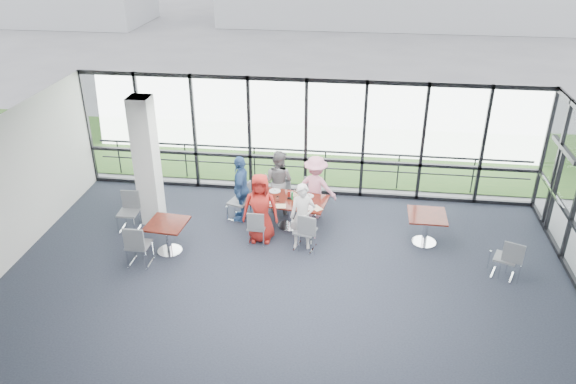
# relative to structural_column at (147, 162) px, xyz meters

# --- Properties ---
(floor) EXTENTS (12.00, 10.00, 0.02)m
(floor) POSITION_rel_structural_column_xyz_m (3.60, -3.00, -1.61)
(floor) COLOR #1F232F
(floor) RESTS_ON ground
(ceiling) EXTENTS (12.00, 10.00, 0.04)m
(ceiling) POSITION_rel_structural_column_xyz_m (3.60, -3.00, 1.60)
(ceiling) COLOR white
(ceiling) RESTS_ON ground
(curtain_wall_back) EXTENTS (12.00, 0.10, 3.20)m
(curtain_wall_back) POSITION_rel_structural_column_xyz_m (3.60, 2.00, 0.00)
(curtain_wall_back) COLOR white
(curtain_wall_back) RESTS_ON ground
(exit_door) EXTENTS (0.12, 1.60, 2.10)m
(exit_door) POSITION_rel_structural_column_xyz_m (9.60, 0.75, -0.55)
(exit_door) COLOR black
(exit_door) RESTS_ON ground
(structural_column) EXTENTS (0.50, 0.50, 3.20)m
(structural_column) POSITION_rel_structural_column_xyz_m (0.00, 0.00, 0.00)
(structural_column) COLOR white
(structural_column) RESTS_ON ground
(apron) EXTENTS (80.00, 70.00, 0.02)m
(apron) POSITION_rel_structural_column_xyz_m (3.60, 7.00, -1.62)
(apron) COLOR gray
(apron) RESTS_ON ground
(grass_strip) EXTENTS (80.00, 5.00, 0.01)m
(grass_strip) POSITION_rel_structural_column_xyz_m (3.60, 5.00, -1.59)
(grass_strip) COLOR #2E6024
(grass_strip) RESTS_ON ground
(guard_rail) EXTENTS (12.00, 0.06, 0.06)m
(guard_rail) POSITION_rel_structural_column_xyz_m (3.60, 2.60, -1.10)
(guard_rail) COLOR #2D2D33
(guard_rail) RESTS_ON ground
(main_table) EXTENTS (1.90, 1.24, 0.75)m
(main_table) POSITION_rel_structural_column_xyz_m (3.41, 0.13, -0.99)
(main_table) COLOR #3C140F
(main_table) RESTS_ON ground
(side_table_left) EXTENTS (0.91, 0.91, 0.75)m
(side_table_left) POSITION_rel_structural_column_xyz_m (0.84, -1.33, -0.97)
(side_table_left) COLOR #3C140F
(side_table_left) RESTS_ON ground
(side_table_right) EXTENTS (0.86, 0.86, 0.75)m
(side_table_right) POSITION_rel_structural_column_xyz_m (6.62, -0.21, -0.97)
(side_table_right) COLOR #3C140F
(side_table_right) RESTS_ON ground
(diner_near_left) EXTENTS (0.85, 0.58, 1.69)m
(diner_near_left) POSITION_rel_structural_column_xyz_m (2.82, -0.55, -0.76)
(diner_near_left) COLOR #AF211B
(diner_near_left) RESTS_ON ground
(diner_near_right) EXTENTS (0.60, 0.45, 1.58)m
(diner_near_right) POSITION_rel_structural_column_xyz_m (3.81, -0.74, -0.81)
(diner_near_right) COLOR silver
(diner_near_right) RESTS_ON ground
(diner_far_left) EXTENTS (0.92, 0.75, 1.64)m
(diner_far_left) POSITION_rel_structural_column_xyz_m (3.02, 0.94, -0.78)
(diner_far_left) COLOR slate
(diner_far_left) RESTS_ON ground
(diner_far_right) EXTENTS (1.14, 0.73, 1.63)m
(diner_far_right) POSITION_rel_structural_column_xyz_m (3.98, 0.73, -0.79)
(diner_far_right) COLOR pink
(diner_far_right) RESTS_ON ground
(diner_end) EXTENTS (0.60, 1.02, 1.70)m
(diner_end) POSITION_rel_structural_column_xyz_m (2.18, 0.37, -0.75)
(diner_end) COLOR #2F568D
(diner_end) RESTS_ON ground
(chair_main_nl) EXTENTS (0.42, 0.42, 0.84)m
(chair_main_nl) POSITION_rel_structural_column_xyz_m (2.75, -0.68, -1.18)
(chair_main_nl) COLOR slate
(chair_main_nl) RESTS_ON ground
(chair_main_nr) EXTENTS (0.55, 0.55, 0.92)m
(chair_main_nr) POSITION_rel_structural_column_xyz_m (3.88, -0.80, -1.14)
(chair_main_nr) COLOR slate
(chair_main_nr) RESTS_ON ground
(chair_main_fl) EXTENTS (0.51, 0.51, 0.81)m
(chair_main_fl) POSITION_rel_structural_column_xyz_m (3.18, 1.09, -1.19)
(chair_main_fl) COLOR slate
(chair_main_fl) RESTS_ON ground
(chair_main_fr) EXTENTS (0.53, 0.53, 0.84)m
(chair_main_fr) POSITION_rel_structural_column_xyz_m (3.90, 0.95, -1.18)
(chair_main_fr) COLOR slate
(chair_main_fr) RESTS_ON ground
(chair_main_end) EXTENTS (0.57, 0.57, 0.93)m
(chair_main_end) POSITION_rel_structural_column_xyz_m (2.10, 0.37, -1.14)
(chair_main_end) COLOR slate
(chair_main_end) RESTS_ON ground
(chair_spare_la) EXTENTS (0.49, 0.49, 0.98)m
(chair_spare_la) POSITION_rel_structural_column_xyz_m (0.37, -1.88, -1.11)
(chair_spare_la) COLOR slate
(chair_spare_la) RESTS_ON ground
(chair_spare_lb) EXTENTS (0.48, 0.48, 0.94)m
(chair_spare_lb) POSITION_rel_structural_column_xyz_m (-0.41, -0.52, -1.13)
(chair_spare_lb) COLOR slate
(chair_spare_lb) RESTS_ON ground
(chair_spare_r) EXTENTS (0.57, 0.57, 0.90)m
(chair_spare_r) POSITION_rel_structural_column_xyz_m (8.16, -1.33, -1.15)
(chair_spare_r) COLOR slate
(chair_spare_r) RESTS_ON ground
(plate_nl) EXTENTS (0.28, 0.28, 0.01)m
(plate_nl) POSITION_rel_structural_column_xyz_m (2.87, -0.09, -0.84)
(plate_nl) COLOR white
(plate_nl) RESTS_ON main_table
(plate_nr) EXTENTS (0.25, 0.25, 0.01)m
(plate_nr) POSITION_rel_structural_column_xyz_m (3.89, -0.24, -0.84)
(plate_nr) COLOR white
(plate_nr) RESTS_ON main_table
(plate_fl) EXTENTS (0.28, 0.28, 0.01)m
(plate_fl) POSITION_rel_structural_column_xyz_m (2.99, 0.52, -0.84)
(plate_fl) COLOR white
(plate_fl) RESTS_ON main_table
(plate_fr) EXTENTS (0.24, 0.24, 0.01)m
(plate_fr) POSITION_rel_structural_column_xyz_m (3.85, 0.35, -0.84)
(plate_fr) COLOR white
(plate_fr) RESTS_ON main_table
(plate_end) EXTENTS (0.24, 0.24, 0.01)m
(plate_end) POSITION_rel_structural_column_xyz_m (2.69, 0.29, -0.84)
(plate_end) COLOR white
(plate_end) RESTS_ON main_table
(tumbler_a) EXTENTS (0.06, 0.06, 0.13)m
(tumbler_a) POSITION_rel_structural_column_xyz_m (3.14, -0.01, -0.79)
(tumbler_a) COLOR white
(tumbler_a) RESTS_ON main_table
(tumbler_b) EXTENTS (0.07, 0.07, 0.15)m
(tumbler_b) POSITION_rel_structural_column_xyz_m (3.68, -0.05, -0.78)
(tumbler_b) COLOR white
(tumbler_b) RESTS_ON main_table
(tumbler_c) EXTENTS (0.07, 0.07, 0.14)m
(tumbler_c) POSITION_rel_structural_column_xyz_m (3.53, 0.31, -0.78)
(tumbler_c) COLOR white
(tumbler_c) RESTS_ON main_table
(tumbler_d) EXTENTS (0.06, 0.06, 0.13)m
(tumbler_d) POSITION_rel_structural_column_xyz_m (2.82, 0.13, -0.79)
(tumbler_d) COLOR white
(tumbler_d) RESTS_ON main_table
(menu_a) EXTENTS (0.33, 0.26, 0.00)m
(menu_a) POSITION_rel_structural_column_xyz_m (3.21, -0.24, -0.85)
(menu_a) COLOR white
(menu_a) RESTS_ON main_table
(menu_b) EXTENTS (0.33, 0.34, 0.00)m
(menu_b) POSITION_rel_structural_column_xyz_m (4.09, -0.22, -0.85)
(menu_b) COLOR white
(menu_b) RESTS_ON main_table
(menu_c) EXTENTS (0.33, 0.32, 0.00)m
(menu_c) POSITION_rel_structural_column_xyz_m (3.56, 0.43, -0.85)
(menu_c) COLOR white
(menu_c) RESTS_ON main_table
(condiment_caddy) EXTENTS (0.10, 0.07, 0.04)m
(condiment_caddy) POSITION_rel_structural_column_xyz_m (3.41, 0.15, -0.83)
(condiment_caddy) COLOR black
(condiment_caddy) RESTS_ON main_table
(ketchup_bottle) EXTENTS (0.06, 0.06, 0.18)m
(ketchup_bottle) POSITION_rel_structural_column_xyz_m (3.39, 0.21, -0.76)
(ketchup_bottle) COLOR maroon
(ketchup_bottle) RESTS_ON main_table
(green_bottle) EXTENTS (0.05, 0.05, 0.20)m
(green_bottle) POSITION_rel_structural_column_xyz_m (3.47, 0.13, -0.75)
(green_bottle) COLOR #177938
(green_bottle) RESTS_ON main_table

